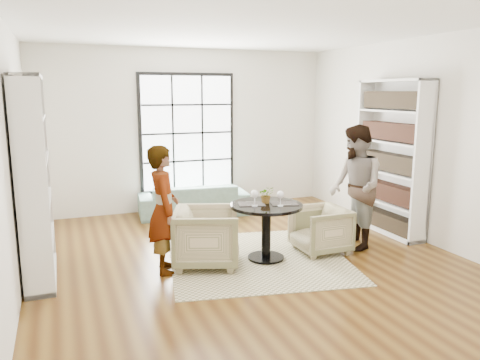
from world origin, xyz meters
name	(u,v)px	position (x,y,z in m)	size (l,w,h in m)	color
ground	(246,258)	(0.00, 0.00, 0.00)	(6.00, 6.00, 0.00)	brown
room_shell	(232,160)	(0.00, 0.54, 1.26)	(6.00, 6.01, 6.00)	silver
rug	(258,258)	(0.13, -0.09, 0.01)	(2.31, 2.31, 0.01)	beige
pedestal_table	(266,220)	(0.22, -0.15, 0.55)	(0.95, 0.95, 0.76)	black
sofa	(193,199)	(-0.05, 2.45, 0.28)	(1.95, 0.76, 0.57)	slate
armchair_left	(207,237)	(-0.57, -0.06, 0.38)	(0.80, 0.83, 0.75)	tan
armchair_right	(320,230)	(1.05, -0.15, 0.32)	(0.68, 0.70, 0.64)	tan
person_left	(163,209)	(-1.12, -0.06, 0.79)	(0.58, 0.38, 1.58)	gray
person_right	(355,187)	(1.60, -0.15, 0.88)	(0.86, 0.67, 1.76)	gray
placemat_left	(251,204)	(0.04, -0.08, 0.76)	(0.34, 0.26, 0.01)	black
placemat_right	(284,203)	(0.45, -0.21, 0.76)	(0.34, 0.26, 0.01)	black
cutlery_left	(251,203)	(0.04, -0.08, 0.77)	(0.14, 0.22, 0.01)	silver
cutlery_right	(284,203)	(0.45, -0.21, 0.77)	(0.14, 0.22, 0.01)	silver
wine_glass_left	(255,195)	(0.04, -0.19, 0.91)	(0.10, 0.10, 0.22)	silver
wine_glass_right	(281,195)	(0.35, -0.31, 0.90)	(0.09, 0.09, 0.20)	silver
flower_centerpiece	(266,195)	(0.25, -0.09, 0.87)	(0.20, 0.18, 0.23)	gray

